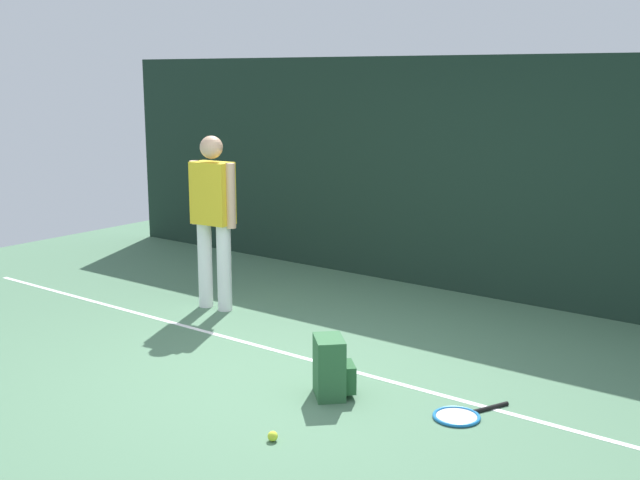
{
  "coord_description": "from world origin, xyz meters",
  "views": [
    {
      "loc": [
        3.76,
        -4.52,
        2.29
      ],
      "look_at": [
        0.0,
        0.4,
        1.0
      ],
      "focal_mm": 45.36,
      "sensor_mm": 36.0,
      "label": 1
    }
  ],
  "objects_px": {
    "tennis_player": "(213,212)",
    "tennis_racket": "(460,416)",
    "backpack": "(331,368)",
    "tennis_ball_near_player": "(273,436)"
  },
  "relations": [
    {
      "from": "tennis_player",
      "to": "tennis_racket",
      "type": "height_order",
      "value": "tennis_player"
    },
    {
      "from": "tennis_racket",
      "to": "backpack",
      "type": "relative_size",
      "value": 1.44
    },
    {
      "from": "tennis_ball_near_player",
      "to": "tennis_racket",
      "type": "bearing_deg",
      "value": 53.48
    },
    {
      "from": "backpack",
      "to": "tennis_ball_near_player",
      "type": "bearing_deg",
      "value": 144.27
    },
    {
      "from": "tennis_racket",
      "to": "tennis_ball_near_player",
      "type": "distance_m",
      "value": 1.3
    },
    {
      "from": "tennis_racket",
      "to": "backpack",
      "type": "xyz_separation_m",
      "value": [
        -0.91,
        -0.23,
        0.2
      ]
    },
    {
      "from": "backpack",
      "to": "tennis_player",
      "type": "bearing_deg",
      "value": 18.62
    },
    {
      "from": "tennis_player",
      "to": "backpack",
      "type": "xyz_separation_m",
      "value": [
        2.23,
        -1.08,
        -0.76
      ]
    },
    {
      "from": "tennis_player",
      "to": "tennis_racket",
      "type": "xyz_separation_m",
      "value": [
        3.14,
        -0.85,
        -0.95
      ]
    },
    {
      "from": "tennis_ball_near_player",
      "to": "tennis_player",
      "type": "bearing_deg",
      "value": 141.41
    }
  ]
}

